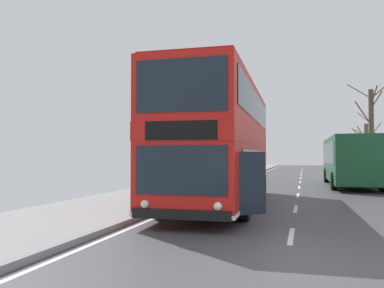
# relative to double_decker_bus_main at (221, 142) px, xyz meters

# --- Properties ---
(ground) EXTENTS (15.80, 140.00, 0.20)m
(ground) POSITION_rel_double_decker_bus_main_xyz_m (1.94, -7.59, -2.29)
(ground) COLOR #414146
(double_decker_bus_main) EXTENTS (3.50, 11.11, 4.44)m
(double_decker_bus_main) POSITION_rel_double_decker_bus_main_xyz_m (0.00, 0.00, 0.00)
(double_decker_bus_main) COLOR red
(double_decker_bus_main) RESTS_ON ground
(background_bus_far_lane) EXTENTS (2.72, 10.27, 2.91)m
(background_bus_far_lane) POSITION_rel_double_decker_bus_main_xyz_m (5.60, 11.23, -0.73)
(background_bus_far_lane) COLOR #19512D
(background_bus_far_lane) RESTS_ON ground
(bare_tree_far_00) EXTENTS (2.94, 3.05, 7.62)m
(bare_tree_far_00) POSITION_rel_double_decker_bus_main_xyz_m (8.12, 19.88, 1.51)
(bare_tree_far_00) COLOR #4C3D2D
(bare_tree_far_00) RESTS_ON ground
(bare_tree_far_01) EXTENTS (2.88, 2.94, 5.10)m
(bare_tree_far_01) POSITION_rel_double_decker_bus_main_xyz_m (9.18, 30.13, 0.45)
(bare_tree_far_01) COLOR brown
(bare_tree_far_01) RESTS_ON ground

